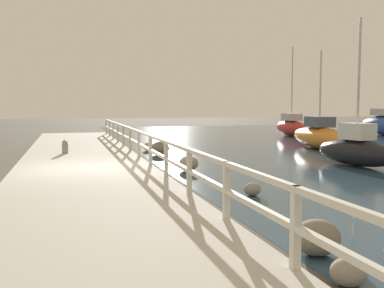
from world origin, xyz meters
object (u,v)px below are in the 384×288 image
object	(u,v)px
mooring_bollard	(65,147)
sailboat_orange	(319,136)
sailboat_red	(291,127)
sailboat_black	(357,150)

from	to	relation	value
mooring_bollard	sailboat_orange	xyz separation A→B (m)	(11.95, 1.18, 0.12)
sailboat_red	sailboat_orange	bearing A→B (deg)	-105.70
sailboat_orange	sailboat_red	bearing A→B (deg)	78.36
sailboat_orange	mooring_bollard	bearing A→B (deg)	-166.42
mooring_bollard	sailboat_black	world-z (taller)	sailboat_black
mooring_bollard	sailboat_black	xyz separation A→B (m)	(9.75, -4.83, 0.09)
sailboat_orange	sailboat_black	bearing A→B (deg)	-102.21
mooring_bollard	sailboat_orange	bearing A→B (deg)	5.64
mooring_bollard	sailboat_orange	world-z (taller)	sailboat_orange
mooring_bollard	sailboat_red	xyz separation A→B (m)	(14.99, 9.72, 0.16)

